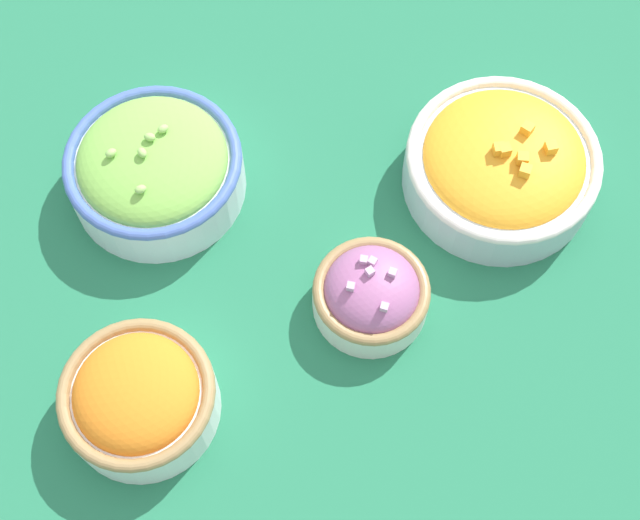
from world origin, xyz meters
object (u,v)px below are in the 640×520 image
bowl_lettuce (155,168)px  bowl_carrots (139,397)px  bowl_red_onion (371,293)px  bowl_squash (502,164)px

bowl_lettuce → bowl_carrots: bearing=89.2°
bowl_red_onion → bowl_carrots: bearing=24.5°
bowl_red_onion → bowl_squash: bearing=-136.1°
bowl_carrots → bowl_squash: size_ratio=0.72×
bowl_carrots → bowl_lettuce: bearing=-90.8°
bowl_lettuce → bowl_squash: bearing=179.0°
bowl_carrots → bowl_squash: bowl_squash is taller
bowl_carrots → bowl_red_onion: size_ratio=1.25×
bowl_carrots → bowl_red_onion: bowl_carrots is taller
bowl_squash → bowl_red_onion: bearing=43.9°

